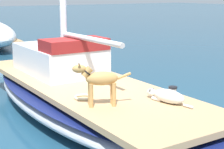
{
  "coord_description": "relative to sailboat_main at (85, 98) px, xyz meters",
  "views": [
    {
      "loc": [
        -3.53,
        -6.29,
        2.43
      ],
      "look_at": [
        0.0,
        -1.0,
        1.01
      ],
      "focal_mm": 59.01,
      "sensor_mm": 36.0,
      "label": 1
    }
  ],
  "objects": [
    {
      "name": "deck_winch",
      "position": [
        0.69,
        -1.83,
        0.42
      ],
      "size": [
        0.16,
        0.16,
        0.21
      ],
      "color": "#B7B7BC",
      "rests_on": "sailboat_main"
    },
    {
      "name": "coiled_rope",
      "position": [
        -0.58,
        -0.99,
        0.35
      ],
      "size": [
        0.32,
        0.32,
        0.04
      ],
      "primitive_type": "torus",
      "color": "beige",
      "rests_on": "sailboat_main"
    },
    {
      "name": "dog_white",
      "position": [
        0.46,
        -1.94,
        0.43
      ],
      "size": [
        0.35,
        0.95,
        0.22
      ],
      "color": "silver",
      "rests_on": "sailboat_main"
    },
    {
      "name": "cabin_house",
      "position": [
        0.02,
        1.12,
        0.67
      ],
      "size": [
        1.43,
        2.24,
        0.84
      ],
      "color": "silver",
      "rests_on": "sailboat_main"
    },
    {
      "name": "sailboat_main",
      "position": [
        0.0,
        0.0,
        0.0
      ],
      "size": [
        2.62,
        7.27,
        0.66
      ],
      "color": "#B2B7C1",
      "rests_on": "ground"
    },
    {
      "name": "ground_plane",
      "position": [
        0.0,
        0.0,
        -0.34
      ],
      "size": [
        120.0,
        120.0,
        0.0
      ],
      "primitive_type": "plane",
      "color": "navy"
    },
    {
      "name": "dog_tan",
      "position": [
        -0.57,
        -1.48,
        0.75
      ],
      "size": [
        0.89,
        0.46,
        0.7
      ],
      "color": "tan",
      "rests_on": "sailboat_main"
    }
  ]
}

